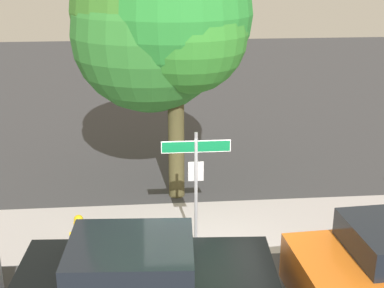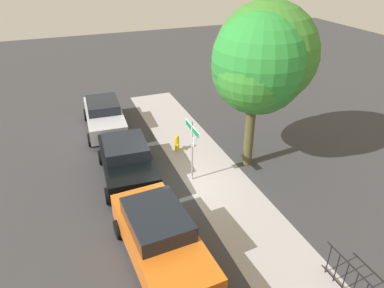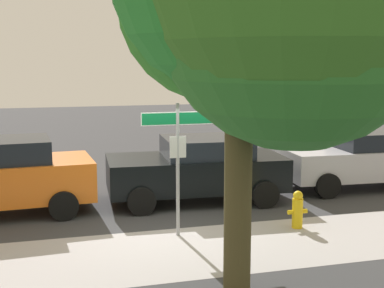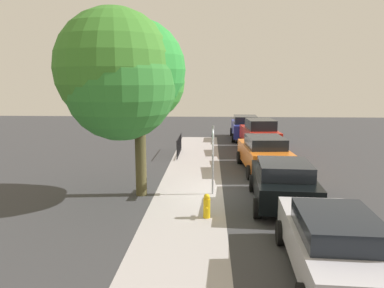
{
  "view_description": "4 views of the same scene",
  "coord_description": "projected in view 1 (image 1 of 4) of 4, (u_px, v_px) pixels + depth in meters",
  "views": [
    {
      "loc": [
        -1.13,
        -9.68,
        5.97
      ],
      "look_at": [
        -0.19,
        0.89,
        2.19
      ],
      "focal_mm": 50.07,
      "sensor_mm": 36.0,
      "label": 1
    },
    {
      "loc": [
        11.12,
        -3.99,
        8.36
      ],
      "look_at": [
        0.08,
        0.3,
        1.79
      ],
      "focal_mm": 33.18,
      "sensor_mm": 36.0,
      "label": 2
    },
    {
      "loc": [
        2.26,
        10.24,
        3.42
      ],
      "look_at": [
        -0.46,
        0.32,
        1.8
      ],
      "focal_mm": 49.98,
      "sensor_mm": 36.0,
      "label": 3
    },
    {
      "loc": [
        -13.63,
        0.52,
        4.27
      ],
      "look_at": [
        0.15,
        1.2,
        1.87
      ],
      "focal_mm": 34.3,
      "sensor_mm": 36.0,
      "label": 4
    }
  ],
  "objects": [
    {
      "name": "sidewalk_strip",
      "position": [
        283.0,
        223.0,
        12.57
      ],
      "size": [
        24.0,
        2.6,
        0.0
      ],
      "primitive_type": "cube",
      "color": "#AAA4A5",
      "rests_on": "ground_plane"
    },
    {
      "name": "fire_hydrant",
      "position": [
        79.0,
        232.0,
        11.4
      ],
      "size": [
        0.42,
        0.22,
        0.78
      ],
      "color": "yellow",
      "rests_on": "ground_plane"
    },
    {
      "name": "street_sign",
      "position": [
        196.0,
        169.0,
        10.93
      ],
      "size": [
        1.41,
        0.07,
        2.61
      ],
      "color": "#9EA0A5",
      "rests_on": "ground_plane"
    },
    {
      "name": "ground_plane",
      "position": [
        205.0,
        257.0,
        11.18
      ],
      "size": [
        60.0,
        60.0,
        0.0
      ],
      "primitive_type": "plane",
      "color": "#38383A"
    },
    {
      "name": "car_black",
      "position": [
        144.0,
        282.0,
        8.91
      ],
      "size": [
        4.36,
        2.35,
        1.56
      ],
      "rotation": [
        0.0,
        0.0,
        -0.06
      ],
      "color": "black",
      "rests_on": "ground_plane"
    },
    {
      "name": "shade_tree",
      "position": [
        162.0,
        20.0,
        12.92
      ],
      "size": [
        4.39,
        4.49,
        6.75
      ],
      "color": "#4A4426",
      "rests_on": "ground_plane"
    }
  ]
}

